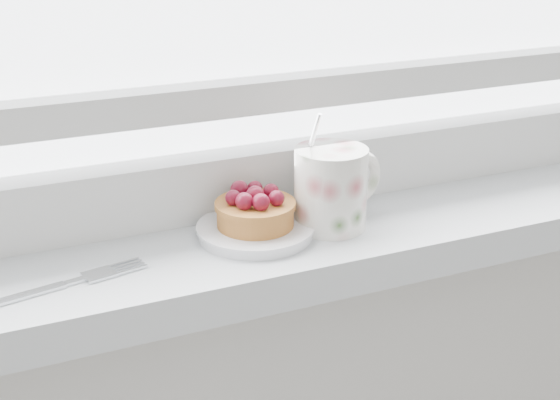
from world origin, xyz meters
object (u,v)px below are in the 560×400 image
fork (48,289)px  floral_mug (333,186)px  saucer (256,230)px  raspberry_tart (255,209)px

fork → floral_mug: bearing=4.9°
saucer → floral_mug: floral_mug is taller
floral_mug → raspberry_tart: bearing=174.0°
saucer → floral_mug: (0.09, -0.01, 0.04)m
raspberry_tart → floral_mug: bearing=-6.0°
floral_mug → fork: bearing=-175.1°
raspberry_tart → saucer: bearing=-3.5°
fork → saucer: bearing=9.1°
floral_mug → fork: 0.31m
saucer → floral_mug: 0.09m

